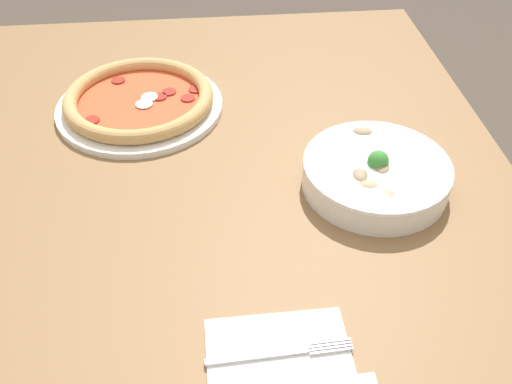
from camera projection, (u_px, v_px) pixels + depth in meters
dining_table at (189, 208)px, 0.99m from camera, size 1.10×1.06×0.74m
pizza at (139, 101)px, 1.03m from camera, size 0.30×0.30×0.04m
bowl at (376, 172)px, 0.87m from camera, size 0.23×0.23×0.07m
napkin at (282, 375)px, 0.64m from camera, size 0.17×0.17×0.00m
fork at (278, 354)px, 0.66m from camera, size 0.02×0.17×0.00m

